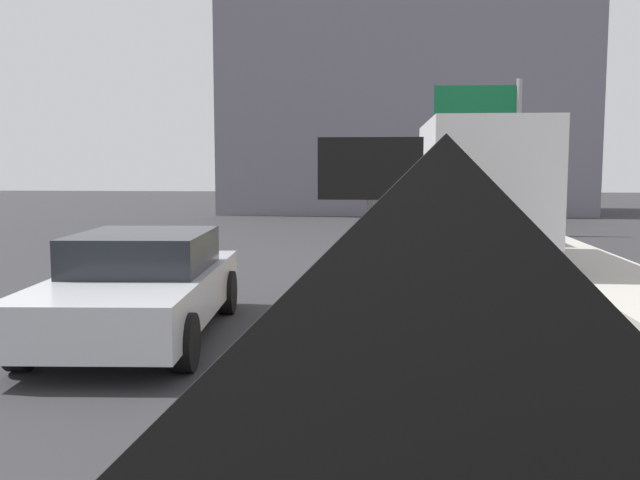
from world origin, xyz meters
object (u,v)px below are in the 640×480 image
(box_truck, at_px, (474,187))
(pickup_car, at_px, (141,285))
(highway_guide_sign, at_px, (493,129))
(traffic_cone_far_lane, at_px, (332,316))
(arrow_board_trailer, at_px, (369,282))
(traffic_cone_mid_lane, at_px, (336,398))

(box_truck, relative_size, pickup_car, 1.67)
(highway_guide_sign, height_order, traffic_cone_far_lane, highway_guide_sign)
(box_truck, xyz_separation_m, traffic_cone_far_lane, (-2.79, -8.04, -1.39))
(arrow_board_trailer, xyz_separation_m, traffic_cone_far_lane, (-0.44, -2.01, -0.11))
(arrow_board_trailer, relative_size, pickup_car, 0.57)
(box_truck, xyz_separation_m, highway_guide_sign, (1.41, 6.35, 1.66))
(arrow_board_trailer, bearing_deg, highway_guide_sign, 73.08)
(box_truck, distance_m, highway_guide_sign, 6.71)
(pickup_car, xyz_separation_m, highway_guide_sign, (6.76, 14.19, 2.73))
(pickup_car, xyz_separation_m, traffic_cone_far_lane, (2.56, -0.19, -0.33))
(arrow_board_trailer, height_order, pickup_car, arrow_board_trailer)
(traffic_cone_mid_lane, bearing_deg, traffic_cone_far_lane, 94.39)
(arrow_board_trailer, distance_m, traffic_cone_mid_lane, 4.95)
(pickup_car, bearing_deg, arrow_board_trailer, 31.21)
(arrow_board_trailer, xyz_separation_m, highway_guide_sign, (3.77, 12.38, 2.94))
(arrow_board_trailer, relative_size, box_truck, 0.34)
(arrow_board_trailer, distance_m, highway_guide_sign, 13.27)
(pickup_car, relative_size, traffic_cone_far_lane, 6.31)
(traffic_cone_mid_lane, bearing_deg, pickup_car, 131.73)
(pickup_car, distance_m, traffic_cone_far_lane, 2.59)
(pickup_car, bearing_deg, box_truck, 55.71)
(pickup_car, relative_size, traffic_cone_mid_lane, 8.04)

